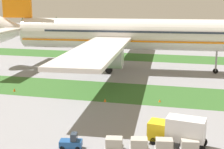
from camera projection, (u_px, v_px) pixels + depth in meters
grass_strip_near at (120, 92)px, 62.04m from camera, size 320.00×13.51×0.01m
grass_strip_far at (148, 57)px, 98.94m from camera, size 320.00×13.51×0.01m
airliner at (122, 34)px, 79.21m from camera, size 64.00×79.11×25.22m
baggage_tug at (71, 142)px, 38.30m from camera, size 2.79×1.73×1.97m
cargo_dolly_lead at (114, 143)px, 37.94m from camera, size 2.43×1.86×1.55m
cargo_dolly_second at (139, 144)px, 37.75m from camera, size 2.43×1.86×1.55m
cargo_dolly_third at (164, 144)px, 37.56m from camera, size 2.43×1.86×1.55m
cargo_dolly_fourth at (190, 145)px, 37.37m from camera, size 2.43×1.86×1.55m
catering_truck at (178, 130)px, 39.05m from camera, size 7.21×3.28×3.58m
ground_crew_marshaller at (166, 133)px, 40.58m from camera, size 0.42×0.43×1.74m
taxiway_marker_0 at (160, 101)px, 56.02m from camera, size 0.44×0.44×0.45m
taxiway_marker_1 at (105, 100)px, 56.07m from camera, size 0.44×0.44×0.60m
taxiway_marker_2 at (14, 90)px, 62.41m from camera, size 0.44×0.44×0.66m
distant_tree_line at (163, 27)px, 132.17m from camera, size 162.27×10.05×10.75m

